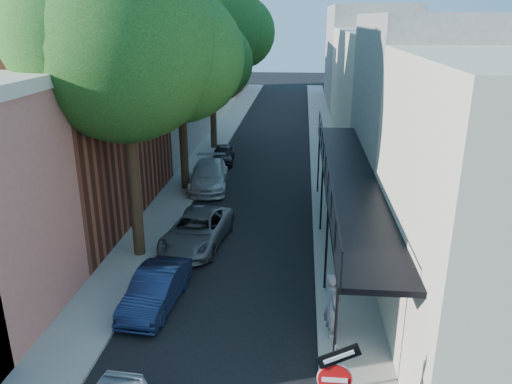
% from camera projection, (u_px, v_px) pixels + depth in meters
% --- Properties ---
extents(road_surface, '(6.00, 64.00, 0.01)m').
position_uv_depth(road_surface, '(270.00, 140.00, 38.03)').
color(road_surface, black).
rests_on(road_surface, ground).
extents(sidewalk_left, '(2.00, 64.00, 0.12)m').
position_uv_depth(sidewalk_left, '(218.00, 138.00, 38.36)').
color(sidewalk_left, gray).
rests_on(sidewalk_left, ground).
extents(sidewalk_right, '(2.00, 64.00, 0.12)m').
position_uv_depth(sidewalk_right, '(323.00, 140.00, 37.67)').
color(sidewalk_right, gray).
rests_on(sidewalk_right, ground).
extents(buildings_left, '(10.10, 59.10, 12.00)m').
position_uv_depth(buildings_left, '(141.00, 75.00, 36.05)').
color(buildings_left, tan).
rests_on(buildings_left, ground).
extents(buildings_right, '(9.80, 55.00, 10.00)m').
position_uv_depth(buildings_right, '(397.00, 83.00, 35.31)').
color(buildings_right, beige).
rests_on(buildings_right, ground).
extents(sign_post, '(0.89, 0.17, 2.99)m').
position_uv_depth(sign_post, '(335.00, 383.00, 9.81)').
color(sign_post, '#595B60').
rests_on(sign_post, ground).
extents(oak_near, '(7.48, 6.80, 11.42)m').
position_uv_depth(oak_near, '(137.00, 47.00, 17.17)').
color(oak_near, '#392816').
rests_on(oak_near, ground).
extents(oak_mid, '(6.60, 6.00, 10.20)m').
position_uv_depth(oak_mid, '(188.00, 55.00, 24.94)').
color(oak_mid, '#392816').
rests_on(oak_mid, ground).
extents(oak_far, '(7.70, 7.00, 11.90)m').
position_uv_depth(oak_far, '(218.00, 27.00, 33.03)').
color(oak_far, '#392816').
rests_on(oak_far, ground).
extents(parked_car_b, '(1.62, 3.82, 1.23)m').
position_uv_depth(parked_car_b, '(156.00, 289.00, 15.99)').
color(parked_car_b, '#131E3E').
rests_on(parked_car_b, ground).
extents(parked_car_c, '(2.64, 4.88, 1.30)m').
position_uv_depth(parked_car_c, '(197.00, 230.00, 20.32)').
color(parked_car_c, slate).
rests_on(parked_car_c, ground).
extents(parked_car_d, '(2.49, 5.02, 1.40)m').
position_uv_depth(parked_car_d, '(209.00, 175.00, 27.20)').
color(parked_car_d, '#BBBABF').
rests_on(parked_car_d, ground).
extents(parked_car_e, '(1.63, 3.44, 1.14)m').
position_uv_depth(parked_car_e, '(223.00, 154.00, 31.92)').
color(parked_car_e, black).
rests_on(parked_car_e, ground).
extents(pedestrian, '(0.49, 0.74, 1.99)m').
position_uv_depth(pedestrian, '(333.00, 304.00, 14.23)').
color(pedestrian, slate).
rests_on(pedestrian, sidewalk_right).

